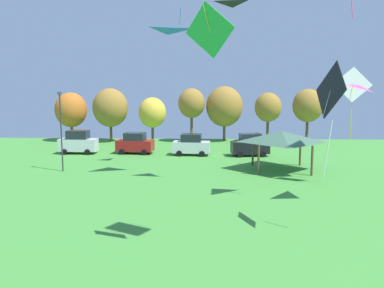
{
  "coord_description": "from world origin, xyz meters",
  "views": [
    {
      "loc": [
        1.86,
        0.93,
        7.6
      ],
      "look_at": [
        1.3,
        15.27,
        5.56
      ],
      "focal_mm": 38.0,
      "sensor_mm": 36.0,
      "label": 1
    }
  ],
  "objects_px": {
    "kite_flying_6": "(183,3)",
    "parked_car_rightmost_in_row": "(250,145)",
    "kite_flying_3": "(353,87)",
    "treeline_tree_1": "(110,108)",
    "treeline_tree_5": "(268,107)",
    "treeline_tree_6": "(308,106)",
    "treeline_tree_2": "(152,113)",
    "kite_flying_4": "(330,93)",
    "kite_flying_10": "(232,18)",
    "parked_car_second_from_left": "(135,143)",
    "treeline_tree_0": "(71,110)",
    "treeline_tree_4": "(224,107)",
    "kite_flying_9": "(168,46)",
    "treeline_tree_3": "(192,103)",
    "parked_car_leftmost": "(78,142)",
    "light_post_1": "(61,127)",
    "kite_flying_5": "(210,30)",
    "park_pavilion": "(281,137)",
    "parked_car_third_from_left": "(191,145)",
    "kite_flying_7": "(373,104)"
  },
  "relations": [
    {
      "from": "parked_car_rightmost_in_row",
      "to": "treeline_tree_6",
      "type": "height_order",
      "value": "treeline_tree_6"
    },
    {
      "from": "treeline_tree_4",
      "to": "treeline_tree_6",
      "type": "height_order",
      "value": "treeline_tree_4"
    },
    {
      "from": "parked_car_second_from_left",
      "to": "treeline_tree_0",
      "type": "xyz_separation_m",
      "value": [
        -10.83,
        10.55,
        3.18
      ]
    },
    {
      "from": "kite_flying_6",
      "to": "parked_car_rightmost_in_row",
      "type": "height_order",
      "value": "kite_flying_6"
    },
    {
      "from": "parked_car_second_from_left",
      "to": "treeline_tree_1",
      "type": "xyz_separation_m",
      "value": [
        -5.11,
        9.86,
        3.53
      ]
    },
    {
      "from": "kite_flying_6",
      "to": "treeline_tree_1",
      "type": "xyz_separation_m",
      "value": [
        -11.16,
        18.6,
        -10.1
      ]
    },
    {
      "from": "kite_flying_6",
      "to": "light_post_1",
      "type": "distance_m",
      "value": 15.39
    },
    {
      "from": "kite_flying_3",
      "to": "kite_flying_6",
      "type": "bearing_deg",
      "value": 155.92
    },
    {
      "from": "parked_car_second_from_left",
      "to": "treeline_tree_2",
      "type": "distance_m",
      "value": 10.46
    },
    {
      "from": "treeline_tree_5",
      "to": "treeline_tree_6",
      "type": "distance_m",
      "value": 5.46
    },
    {
      "from": "parked_car_rightmost_in_row",
      "to": "treeline_tree_5",
      "type": "xyz_separation_m",
      "value": [
        3.52,
        11.28,
        3.56
      ]
    },
    {
      "from": "kite_flying_6",
      "to": "treeline_tree_2",
      "type": "xyz_separation_m",
      "value": [
        -5.39,
        18.78,
        -10.78
      ]
    },
    {
      "from": "treeline_tree_3",
      "to": "parked_car_leftmost",
      "type": "bearing_deg",
      "value": -139.91
    },
    {
      "from": "kite_flying_9",
      "to": "parked_car_second_from_left",
      "type": "distance_m",
      "value": 15.64
    },
    {
      "from": "kite_flying_3",
      "to": "kite_flying_6",
      "type": "distance_m",
      "value": 15.97
    },
    {
      "from": "kite_flying_4",
      "to": "treeline_tree_5",
      "type": "relative_size",
      "value": 0.87
    },
    {
      "from": "kite_flying_5",
      "to": "treeline_tree_4",
      "type": "relative_size",
      "value": 0.3
    },
    {
      "from": "kite_flying_9",
      "to": "parked_car_second_from_left",
      "type": "bearing_deg",
      "value": 113.67
    },
    {
      "from": "parked_car_third_from_left",
      "to": "treeline_tree_1",
      "type": "relative_size",
      "value": 0.56
    },
    {
      "from": "kite_flying_6",
      "to": "treeline_tree_4",
      "type": "xyz_separation_m",
      "value": [
        4.53,
        19.98,
        -9.99
      ]
    },
    {
      "from": "kite_flying_4",
      "to": "parked_car_leftmost",
      "type": "height_order",
      "value": "kite_flying_4"
    },
    {
      "from": "kite_flying_10",
      "to": "treeline_tree_0",
      "type": "bearing_deg",
      "value": 130.15
    },
    {
      "from": "light_post_1",
      "to": "treeline_tree_0",
      "type": "distance_m",
      "value": 21.37
    },
    {
      "from": "treeline_tree_2",
      "to": "treeline_tree_5",
      "type": "bearing_deg",
      "value": 0.53
    },
    {
      "from": "treeline_tree_3",
      "to": "park_pavilion",
      "type": "bearing_deg",
      "value": -64.83
    },
    {
      "from": "treeline_tree_5",
      "to": "treeline_tree_6",
      "type": "relative_size",
      "value": 0.93
    },
    {
      "from": "kite_flying_5",
      "to": "treeline_tree_4",
      "type": "xyz_separation_m",
      "value": [
        2.25,
        39.48,
        -5.07
      ]
    },
    {
      "from": "treeline_tree_0",
      "to": "treeline_tree_6",
      "type": "xyz_separation_m",
      "value": [
        32.74,
        0.01,
        0.65
      ]
    },
    {
      "from": "parked_car_rightmost_in_row",
      "to": "treeline_tree_2",
      "type": "height_order",
      "value": "treeline_tree_2"
    },
    {
      "from": "kite_flying_6",
      "to": "kite_flying_4",
      "type": "bearing_deg",
      "value": -62.72
    },
    {
      "from": "treeline_tree_5",
      "to": "kite_flying_6",
      "type": "bearing_deg",
      "value": -118.82
    },
    {
      "from": "treeline_tree_1",
      "to": "treeline_tree_6",
      "type": "height_order",
      "value": "treeline_tree_1"
    },
    {
      "from": "kite_flying_6",
      "to": "treeline_tree_5",
      "type": "relative_size",
      "value": 0.29
    },
    {
      "from": "parked_car_rightmost_in_row",
      "to": "treeline_tree_0",
      "type": "bearing_deg",
      "value": 146.75
    },
    {
      "from": "kite_flying_10",
      "to": "kite_flying_5",
      "type": "bearing_deg",
      "value": -97.05
    },
    {
      "from": "kite_flying_3",
      "to": "treeline_tree_1",
      "type": "height_order",
      "value": "kite_flying_3"
    },
    {
      "from": "treeline_tree_1",
      "to": "treeline_tree_4",
      "type": "distance_m",
      "value": 15.75
    },
    {
      "from": "treeline_tree_3",
      "to": "parked_car_third_from_left",
      "type": "bearing_deg",
      "value": -87.8
    },
    {
      "from": "parked_car_rightmost_in_row",
      "to": "treeline_tree_2",
      "type": "bearing_deg",
      "value": 130.65
    },
    {
      "from": "kite_flying_10",
      "to": "treeline_tree_2",
      "type": "height_order",
      "value": "kite_flying_10"
    },
    {
      "from": "kite_flying_7",
      "to": "treeline_tree_6",
      "type": "relative_size",
      "value": 0.32
    },
    {
      "from": "kite_flying_3",
      "to": "kite_flying_4",
      "type": "xyz_separation_m",
      "value": [
        -4.68,
        -10.32,
        -0.31
      ]
    },
    {
      "from": "kite_flying_9",
      "to": "treeline_tree_2",
      "type": "relative_size",
      "value": 0.5
    },
    {
      "from": "kite_flying_6",
      "to": "kite_flying_10",
      "type": "relative_size",
      "value": 0.76
    },
    {
      "from": "kite_flying_3",
      "to": "treeline_tree_5",
      "type": "relative_size",
      "value": 0.8
    },
    {
      "from": "treeline_tree_1",
      "to": "treeline_tree_5",
      "type": "bearing_deg",
      "value": 0.85
    },
    {
      "from": "kite_flying_3",
      "to": "treeline_tree_6",
      "type": "xyz_separation_m",
      "value": [
        2.86,
        25.11,
        -2.58
      ]
    },
    {
      "from": "treeline_tree_1",
      "to": "parked_car_third_from_left",
      "type": "bearing_deg",
      "value": -42.76
    },
    {
      "from": "kite_flying_4",
      "to": "treeline_tree_5",
      "type": "height_order",
      "value": "kite_flying_4"
    },
    {
      "from": "parked_car_leftmost",
      "to": "parked_car_rightmost_in_row",
      "type": "relative_size",
      "value": 1.0
    }
  ]
}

